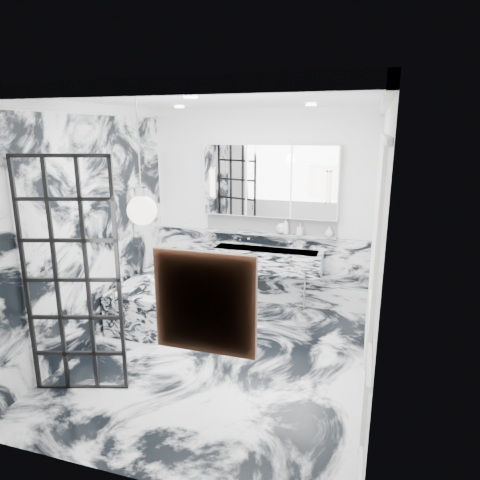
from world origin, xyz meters
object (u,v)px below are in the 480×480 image
(bathtub, at_px, (161,296))
(trough_sink, at_px, (266,260))
(crittall_door, at_px, (72,280))
(mirror_cabinet, at_px, (270,181))

(bathtub, bearing_deg, trough_sink, 26.48)
(crittall_door, xyz_separation_m, bathtub, (-0.06, 1.82, -0.87))
(mirror_cabinet, distance_m, bathtub, 2.20)
(crittall_door, relative_size, bathtub, 1.39)
(crittall_door, distance_m, mirror_cabinet, 3.01)
(crittall_door, bearing_deg, mirror_cabinet, 47.87)
(bathtub, bearing_deg, crittall_door, -88.21)
(mirror_cabinet, bearing_deg, crittall_door, -115.58)
(bathtub, bearing_deg, mirror_cabinet, 32.06)
(trough_sink, relative_size, bathtub, 0.97)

